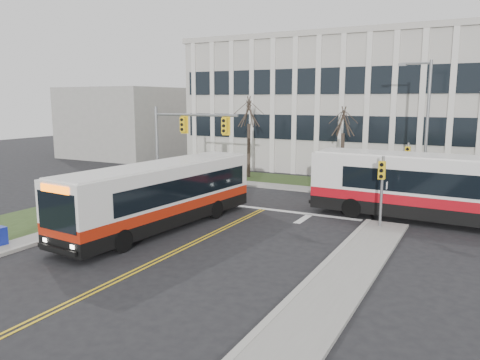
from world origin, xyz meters
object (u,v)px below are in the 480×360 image
Objects in this scene: newspaper_box_blue at (0,237)px; bus_main at (161,197)px; directory_sign at (346,172)px; newspaper_box_red at (61,216)px; streetlight at (425,121)px; bus_cross at (437,190)px.

bus_main is at bearing 59.85° from newspaper_box_blue.
directory_sign reaches higher than newspaper_box_red.
directory_sign is 2.11× the size of newspaper_box_blue.
directory_sign is 23.92m from newspaper_box_blue.
bus_main is at bearing -109.11° from directory_sign.
streetlight reaches higher than directory_sign.
bus_main is (-5.44, -15.69, 0.49)m from directory_sign.
bus_cross is (12.57, 7.90, 0.13)m from bus_main.
newspaper_box_blue is (-17.04, -13.97, -1.32)m from bus_cross.
bus_cross is 14.19× the size of newspaper_box_blue.
newspaper_box_blue is at bearing -47.65° from bus_cross.
bus_cross is 22.07m from newspaper_box_blue.
newspaper_box_red is at bearing -57.92° from bus_cross.
bus_cross is (7.14, -7.79, 0.63)m from directory_sign.
newspaper_box_blue is at bearing -121.54° from bus_main.
streetlight is 18.44m from bus_main.
newspaper_box_blue is at bearing -93.66° from newspaper_box_red.
streetlight is 6.96m from directory_sign.
bus_main is at bearing -127.31° from streetlight.
directory_sign is at bearing 71.70° from newspaper_box_blue.
directory_sign reaches higher than newspaper_box_blue.
bus_main reaches higher than newspaper_box_blue.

